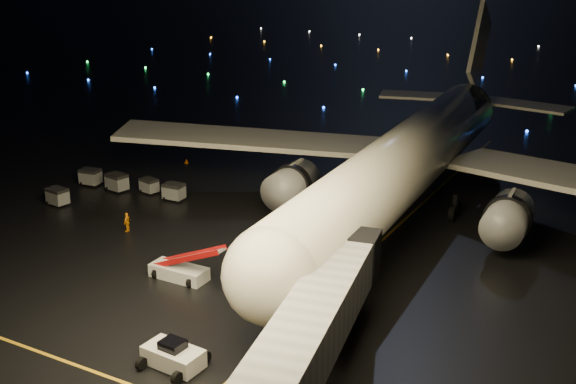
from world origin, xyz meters
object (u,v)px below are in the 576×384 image
object	(u,v)px
baggage_cart_3	(117,182)
airliner	(419,117)
crew_c	(127,222)
baggage_cart_0	(149,186)
belt_loader	(178,259)
baggage_cart_4	(58,197)
pushback_tug	(173,353)
baggage_cart_2	(90,177)
baggage_cart_1	(174,192)

from	to	relation	value
baggage_cart_3	airliner	bearing A→B (deg)	29.94
crew_c	baggage_cart_0	size ratio (longest dim) A/B	0.99
baggage_cart_0	crew_c	bearing A→B (deg)	-49.75
belt_loader	baggage_cart_4	bearing A→B (deg)	159.83
pushback_tug	baggage_cart_2	size ratio (longest dim) A/B	1.81
baggage_cart_0	baggage_cart_3	distance (m)	3.52
baggage_cart_0	baggage_cart_3	world-z (taller)	baggage_cart_3
airliner	baggage_cart_3	xyz separation A→B (m)	(-28.51, -10.57, -8.04)
baggage_cart_2	belt_loader	bearing A→B (deg)	-40.56
baggage_cart_0	baggage_cart_2	size ratio (longest dim) A/B	0.87
baggage_cart_1	baggage_cart_4	bearing A→B (deg)	-146.67
airliner	belt_loader	xyz separation A→B (m)	(-10.33, -24.13, -7.33)
baggage_cart_1	baggage_cart_0	bearing A→B (deg)	168.90
pushback_tug	baggage_cart_0	distance (m)	33.00
belt_loader	airliner	bearing A→B (deg)	66.77
airliner	baggage_cart_4	bearing A→B (deg)	-154.25
pushback_tug	crew_c	world-z (taller)	crew_c
belt_loader	baggage_cart_0	size ratio (longest dim) A/B	3.75
belt_loader	baggage_cart_0	xyz separation A→B (m)	(-14.84, 14.67, -0.86)
baggage_cart_4	airliner	bearing A→B (deg)	36.47
crew_c	baggage_cart_1	xyz separation A→B (m)	(-1.45, 8.70, -0.03)
baggage_cart_0	baggage_cart_4	bearing A→B (deg)	-116.06
airliner	baggage_cart_1	distance (m)	25.13
baggage_cart_2	baggage_cart_3	xyz separation A→B (m)	(3.76, -0.11, 0.03)
baggage_cart_0	baggage_cart_1	bearing A→B (deg)	3.34
crew_c	pushback_tug	bearing A→B (deg)	38.85
crew_c	baggage_cart_1	size ratio (longest dim) A/B	0.88
pushback_tug	crew_c	distance (m)	22.90
airliner	baggage_cart_2	world-z (taller)	airliner
airliner	pushback_tug	size ratio (longest dim) A/B	17.03
baggage_cart_1	baggage_cart_2	distance (m)	10.68
baggage_cart_1	crew_c	bearing A→B (deg)	-83.33
pushback_tug	baggage_cart_0	world-z (taller)	pushback_tug
crew_c	baggage_cart_4	size ratio (longest dim) A/B	0.88
crew_c	baggage_cart_2	xyz separation A→B (m)	(-12.12, 8.22, -0.01)
airliner	pushback_tug	world-z (taller)	airliner
pushback_tug	baggage_cart_3	size ratio (longest dim) A/B	1.74
belt_loader	pushback_tug	bearing A→B (deg)	-54.63
airliner	crew_c	xyz separation A→B (m)	(-20.14, -18.68, -8.06)
baggage_cart_0	airliner	bearing A→B (deg)	32.24
baggage_cart_1	pushback_tug	bearing A→B (deg)	-55.53
pushback_tug	baggage_cart_2	world-z (taller)	pushback_tug
airliner	pushback_tug	bearing A→B (deg)	-98.11
belt_loader	baggage_cart_3	world-z (taller)	belt_loader
pushback_tug	baggage_cart_1	size ratio (longest dim) A/B	1.84
baggage_cart_0	baggage_cart_1	xyz separation A→B (m)	(3.58, -0.52, 0.10)
baggage_cart_4	baggage_cart_2	bearing A→B (deg)	111.96
baggage_cart_1	baggage_cart_4	size ratio (longest dim) A/B	1.00
crew_c	baggage_cart_0	world-z (taller)	crew_c
baggage_cart_2	baggage_cart_0	bearing A→B (deg)	-0.64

